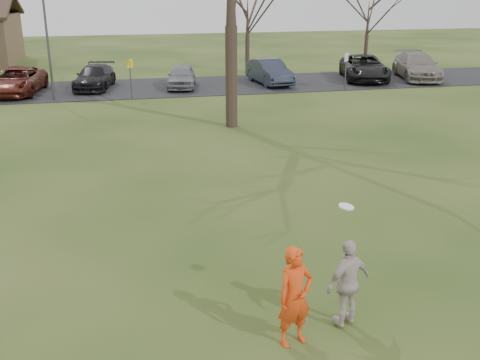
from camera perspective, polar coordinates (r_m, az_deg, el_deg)
The scene contains 14 objects.
ground at distance 10.55m, azimuth 4.74°, elevation -14.93°, with size 120.00×120.00×0.00m, color #1E380F.
parking_strip at distance 33.93m, azimuth -7.59°, elevation 9.25°, with size 62.00×6.50×0.04m, color black.
player_defender at distance 9.80m, azimuth 5.55°, elevation -11.61°, with size 0.66×0.43×1.81m, color #E74113.
car_2 at distance 33.74m, azimuth -21.52°, elevation 9.28°, with size 2.35×5.09×1.42m, color #571E14.
car_3 at distance 34.08m, azimuth -14.41°, elevation 10.00°, with size 1.82×4.48×1.30m, color black.
car_4 at distance 33.47m, azimuth -5.91°, elevation 10.34°, with size 1.54×3.83×1.31m, color gray.
car_5 at distance 34.58m, azimuth 2.97°, elevation 10.82°, with size 1.52×4.36×1.44m, color #292E3D.
car_6 at distance 36.83m, azimuth 12.40°, elevation 11.00°, with size 2.51×5.45×1.52m, color black.
car_7 at distance 38.03m, azimuth 17.37°, elevation 10.86°, with size 2.19×5.38×1.56m, color gray.
catching_play at distance 10.39m, azimuth 10.82°, elevation -10.07°, with size 1.04×0.73×2.26m.
lamp_post at distance 31.04m, azimuth -18.98°, elevation 14.81°, with size 0.34×0.34×6.27m.
sign_yellow at distance 30.64m, azimuth -11.00°, elevation 10.68°, with size 0.35×0.35×2.08m.
sign_white at distance 33.14m, azimuth 10.62°, elevation 11.35°, with size 0.35×0.35×2.08m.
small_tree_row at distance 39.05m, azimuth -1.84°, elevation 16.45°, with size 55.00×5.90×8.50m.
Camera 1 is at (-2.65, -8.30, 5.95)m, focal length 42.42 mm.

